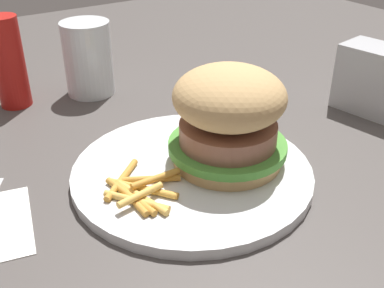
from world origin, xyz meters
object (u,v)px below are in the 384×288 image
ketchup_bottle (9,62)px  sandwich (230,117)px  fries_pile (139,190)px  drink_glass (89,62)px  napkin_dispenser (373,79)px  plate (192,172)px

ketchup_bottle → sandwich: bearing=25.9°
fries_pile → sandwich: bearing=90.3°
fries_pile → drink_glass: bearing=166.4°
fries_pile → ketchup_bottle: size_ratio=0.79×
drink_glass → ketchup_bottle: 0.11m
sandwich → fries_pile: size_ratio=1.29×
fries_pile → drink_glass: (-0.29, 0.07, 0.03)m
sandwich → napkin_dispenser: bearing=93.8°
sandwich → drink_glass: size_ratio=1.20×
fries_pile → ketchup_bottle: bearing=-172.9°
plate → ketchup_bottle: 0.32m
sandwich → ketchup_bottle: bearing=-154.1°
plate → drink_glass: (-0.28, -0.00, 0.04)m
ketchup_bottle → plate: bearing=20.2°
plate → drink_glass: bearing=-179.8°
drink_glass → napkin_dispenser: 0.41m
drink_glass → napkin_dispenser: bearing=48.2°
ketchup_bottle → napkin_dispenser: bearing=54.8°
plate → fries_pile: (0.01, -0.07, 0.01)m
sandwich → napkin_dispenser: sandwich is taller
plate → fries_pile: fries_pile is taller
napkin_dispenser → ketchup_bottle: ketchup_bottle is taller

